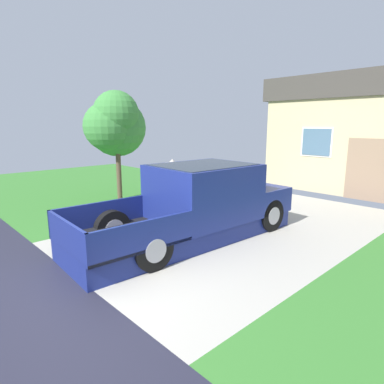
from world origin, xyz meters
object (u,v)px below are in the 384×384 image
at_px(person_with_hat, 173,186).
at_px(handbag, 171,217).
at_px(pickup_truck, 201,204).
at_px(front_yard_tree, 114,124).

xyz_separation_m(person_with_hat, handbag, (0.24, -0.27, -0.81)).
relative_size(pickup_truck, front_yard_tree, 1.50).
bearing_deg(handbag, person_with_hat, 131.68).
bearing_deg(pickup_truck, person_with_hat, 166.19).
bearing_deg(handbag, pickup_truck, -9.10).
bearing_deg(person_with_hat, pickup_truck, -3.48).
height_order(person_with_hat, handbag, person_with_hat).
height_order(pickup_truck, person_with_hat, pickup_truck).
relative_size(person_with_hat, front_yard_tree, 0.45).
xyz_separation_m(pickup_truck, front_yard_tree, (-4.91, 0.66, 1.83)).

